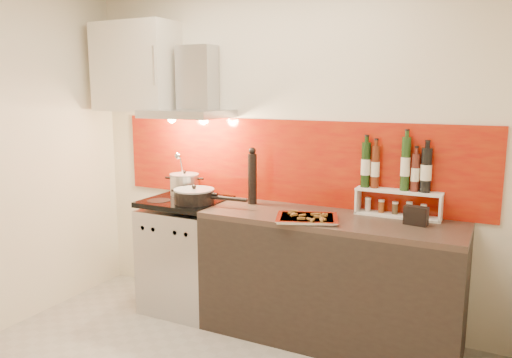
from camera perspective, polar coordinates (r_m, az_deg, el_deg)
The scene contains 13 objects.
back_wall at distance 3.86m, azimuth 3.00°, elevation 3.24°, with size 3.40×0.02×2.60m, color silver.
backsplash at distance 3.84m, azimuth 3.60°, elevation 2.00°, with size 3.00×0.02×0.64m, color #950908.
range_stove at distance 4.13m, azimuth -7.90°, elevation -8.63°, with size 0.60×0.60×0.91m.
counter at distance 3.62m, azimuth 8.32°, elevation -11.22°, with size 1.80×0.60×0.90m.
range_hood at distance 4.03m, azimuth -7.19°, elevation 9.77°, with size 0.62×0.50×0.61m.
upper_cabinet at distance 4.35m, azimuth -13.52°, elevation 12.33°, with size 0.70×0.35×0.72m, color beige.
stock_pot at distance 4.15m, azimuth -8.18°, elevation -0.60°, with size 0.24×0.24×0.21m.
saute_pan at distance 3.84m, azimuth -6.99°, elevation -1.93°, with size 0.60×0.31×0.14m.
utensil_jar at distance 4.09m, azimuth -8.56°, elevation -0.54°, with size 0.08×0.12×0.37m.
pepper_mill at distance 3.80m, azimuth -0.43°, elevation 0.27°, with size 0.07×0.07×0.44m.
step_shelf at distance 3.55m, azimuth 15.89°, elevation -0.38°, with size 0.58×0.16×0.55m.
caddy_box at distance 3.39m, azimuth 17.81°, elevation -4.04°, with size 0.15×0.06×0.13m, color black.
baking_tray at distance 3.38m, azimuth 5.86°, elevation -4.44°, with size 0.49×0.43×0.03m.
Camera 1 is at (1.54, -2.11, 1.76)m, focal length 35.00 mm.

